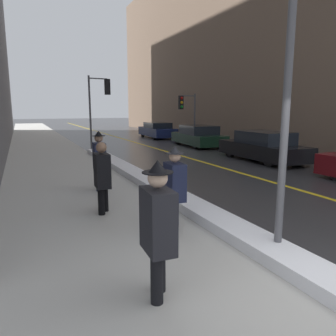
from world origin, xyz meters
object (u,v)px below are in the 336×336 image
object	(u,v)px
parked_car_navy	(157,130)
traffic_light_far	(186,108)
pedestrian_in_glasses	(102,174)
lamp_post	(289,61)
pedestrian_trailing	(99,158)
traffic_light_near	(100,97)
parked_car_black	(263,147)
pedestrian_in_fedora	(158,225)
pedestrian_with_shoulder_bag	(174,184)
parked_car_dark_green	(198,136)

from	to	relation	value
parked_car_navy	traffic_light_far	bearing A→B (deg)	-174.99
traffic_light_far	pedestrian_in_glasses	xyz separation A→B (m)	(-8.80, -13.01, -1.51)
lamp_post	pedestrian_trailing	world-z (taller)	lamp_post
lamp_post	pedestrian_trailing	size ratio (longest dim) A/B	2.94
lamp_post	traffic_light_near	bearing A→B (deg)	87.38
lamp_post	parked_car_black	xyz separation A→B (m)	(6.31, 7.87, -2.39)
pedestrian_in_fedora	parked_car_black	xyz separation A→B (m)	(8.56, 8.23, -0.32)
pedestrian_in_glasses	traffic_light_far	bearing A→B (deg)	149.13
lamp_post	traffic_light_near	world-z (taller)	lamp_post
pedestrian_trailing	parked_car_navy	size ratio (longest dim) A/B	0.36
pedestrian_with_shoulder_bag	parked_car_navy	distance (m)	20.71
parked_car_dark_green	parked_car_navy	xyz separation A→B (m)	(-0.08, 6.65, -0.01)
pedestrian_trailing	parked_car_black	bearing A→B (deg)	110.33
traffic_light_near	parked_car_dark_green	size ratio (longest dim) A/B	0.86
parked_car_black	parked_car_navy	xyz separation A→B (m)	(0.22, 13.16, -0.03)
pedestrian_in_fedora	traffic_light_near	bearing A→B (deg)	172.68
pedestrian_with_shoulder_bag	parked_car_navy	xyz separation A→B (m)	(7.56, 19.28, -0.29)
lamp_post	pedestrian_trailing	xyz separation A→B (m)	(-1.68, 5.41, -2.08)
pedestrian_with_shoulder_bag	pedestrian_trailing	size ratio (longest dim) A/B	0.95
traffic_light_near	parked_car_black	distance (m)	9.83
pedestrian_with_shoulder_bag	pedestrian_in_fedora	bearing A→B (deg)	-26.82
traffic_light_far	parked_car_dark_green	distance (m)	2.61
pedestrian_in_fedora	parked_car_navy	bearing A→B (deg)	160.90
traffic_light_near	pedestrian_in_glasses	distance (m)	12.81
pedestrian_in_glasses	parked_car_black	xyz separation A→B (m)	(8.40, 4.60, -0.26)
pedestrian_trailing	parked_car_dark_green	world-z (taller)	pedestrian_trailing
traffic_light_near	parked_car_navy	bearing A→B (deg)	36.27
lamp_post	traffic_light_near	distance (m)	15.60
traffic_light_far	pedestrian_with_shoulder_bag	size ratio (longest dim) A/B	2.04
traffic_light_far	parked_car_navy	world-z (taller)	traffic_light_far
parked_car_dark_green	pedestrian_with_shoulder_bag	bearing A→B (deg)	153.78
traffic_light_near	traffic_light_far	xyz separation A→B (m)	(6.00, 0.69, -0.63)
lamp_post	pedestrian_in_glasses	distance (m)	4.42
pedestrian_in_fedora	parked_car_dark_green	xyz separation A→B (m)	(8.86, 14.74, -0.35)
parked_car_black	parked_car_dark_green	xyz separation A→B (m)	(0.30, 6.51, -0.02)
parked_car_navy	pedestrian_with_shoulder_bag	bearing A→B (deg)	161.44
traffic_light_near	parked_car_dark_green	xyz separation A→B (m)	(5.90, -1.20, -2.43)
parked_car_navy	parked_car_black	bearing A→B (deg)	-178.12
parked_car_black	lamp_post	bearing A→B (deg)	143.50
pedestrian_in_fedora	pedestrian_with_shoulder_bag	bearing A→B (deg)	153.18
pedestrian_with_shoulder_bag	pedestrian_in_glasses	size ratio (longest dim) A/B	1.01
parked_car_black	parked_car_dark_green	distance (m)	6.52
pedestrian_in_fedora	pedestrian_trailing	world-z (taller)	pedestrian_in_fedora
pedestrian_with_shoulder_bag	pedestrian_trailing	bearing A→B (deg)	-166.76
pedestrian_in_fedora	pedestrian_in_glasses	size ratio (longest dim) A/B	1.08
parked_car_black	parked_car_navy	bearing A→B (deg)	1.24
pedestrian_trailing	parked_car_dark_green	size ratio (longest dim) A/B	0.35
lamp_post	pedestrian_with_shoulder_bag	size ratio (longest dim) A/B	3.09
lamp_post	traffic_light_far	xyz separation A→B (m)	(6.71, 16.27, -0.61)
traffic_light_near	parked_car_dark_green	distance (m)	6.49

